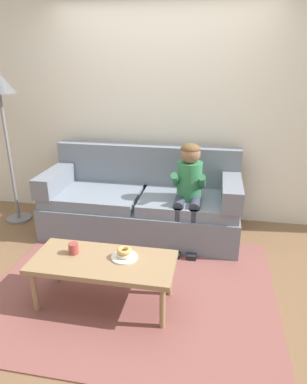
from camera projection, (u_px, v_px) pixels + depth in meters
name	position (u px, v px, depth m)	size (l,w,h in m)	color
ground	(139.00, 272.00, 3.21)	(10.00, 10.00, 0.00)	brown
wall_back	(164.00, 104.00, 3.99)	(8.00, 0.10, 2.80)	silver
area_rug	(132.00, 288.00, 2.98)	(2.44, 1.96, 0.01)	brown
couch	(142.00, 203.00, 3.89)	(2.16, 0.90, 0.96)	slate
coffee_table	(103.00, 265.00, 2.67)	(1.13, 0.51, 0.41)	#937551
person_child	(189.00, 186.00, 3.49)	(0.34, 0.58, 1.10)	#337A4C
plate	(124.00, 257.00, 2.68)	(0.21, 0.21, 0.01)	white
donut	(124.00, 254.00, 2.67)	(0.12, 0.12, 0.04)	beige
donut_second	(124.00, 250.00, 2.66)	(0.12, 0.12, 0.04)	tan
mug	(73.00, 248.00, 2.73)	(0.08, 0.08, 0.09)	#993D38
toy_controller	(77.00, 265.00, 3.28)	(0.23, 0.09, 0.05)	blue
floor_lamp	(0.00, 96.00, 3.74)	(0.37, 0.37, 1.80)	slate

